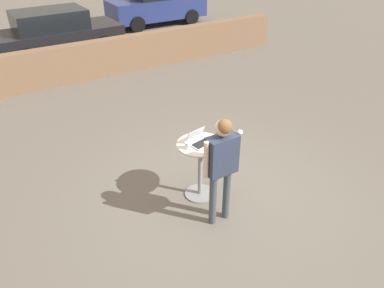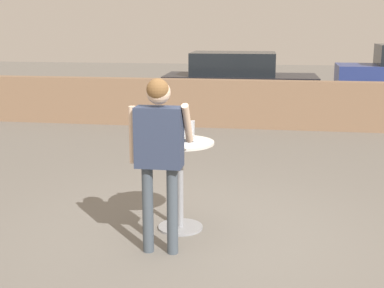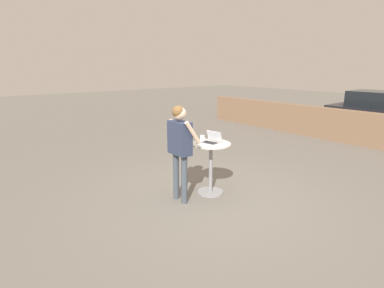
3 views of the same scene
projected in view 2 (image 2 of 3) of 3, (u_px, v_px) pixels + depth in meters
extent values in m
plane|color=slate|center=(201.00, 238.00, 5.71)|extent=(50.00, 50.00, 0.00)
cube|color=#84664C|center=(243.00, 104.00, 11.68)|extent=(12.79, 0.35, 1.04)
cylinder|color=gray|center=(180.00, 227.00, 5.99)|extent=(0.50, 0.50, 0.03)
cylinder|color=gray|center=(180.00, 186.00, 5.88)|extent=(0.07, 0.07, 0.94)
cylinder|color=beige|center=(180.00, 143.00, 5.77)|extent=(0.74, 0.74, 0.02)
cube|color=#B7BABF|center=(179.00, 141.00, 5.74)|extent=(0.37, 0.27, 0.02)
cube|color=black|center=(179.00, 141.00, 5.73)|extent=(0.32, 0.22, 0.00)
cube|color=#B7BABF|center=(179.00, 129.00, 5.85)|extent=(0.34, 0.14, 0.20)
cube|color=white|center=(179.00, 129.00, 5.85)|extent=(0.31, 0.12, 0.18)
cylinder|color=white|center=(158.00, 136.00, 5.78)|extent=(0.09, 0.09, 0.11)
torus|color=white|center=(163.00, 136.00, 5.77)|extent=(0.05, 0.01, 0.05)
cylinder|color=#424C56|center=(148.00, 209.00, 5.28)|extent=(0.11, 0.11, 0.89)
cylinder|color=#424C56|center=(172.00, 211.00, 5.25)|extent=(0.11, 0.11, 0.89)
cube|color=#2D3851|center=(159.00, 137.00, 5.10)|extent=(0.45, 0.23, 0.59)
sphere|color=beige|center=(158.00, 92.00, 5.01)|extent=(0.23, 0.23, 0.23)
sphere|color=brown|center=(158.00, 90.00, 4.97)|extent=(0.21, 0.21, 0.21)
cylinder|color=beige|center=(133.00, 135.00, 5.14)|extent=(0.07, 0.07, 0.56)
cylinder|color=beige|center=(187.00, 123.00, 5.11)|extent=(0.07, 0.33, 0.43)
cube|color=black|center=(240.00, 87.00, 14.02)|extent=(3.98, 1.75, 0.62)
cube|color=black|center=(233.00, 64.00, 13.92)|extent=(2.20, 1.51, 0.58)
cylinder|color=black|center=(286.00, 94.00, 14.68)|extent=(0.70, 0.24, 0.69)
cylinder|color=black|center=(288.00, 102.00, 13.17)|extent=(0.70, 0.24, 0.69)
cylinder|color=black|center=(198.00, 93.00, 14.99)|extent=(0.70, 0.24, 0.69)
cylinder|color=black|center=(190.00, 100.00, 13.49)|extent=(0.70, 0.24, 0.69)
cylinder|color=black|center=(366.00, 94.00, 14.94)|extent=(0.62, 0.23, 0.62)
cylinder|color=black|center=(359.00, 88.00, 16.42)|extent=(0.62, 0.23, 0.62)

